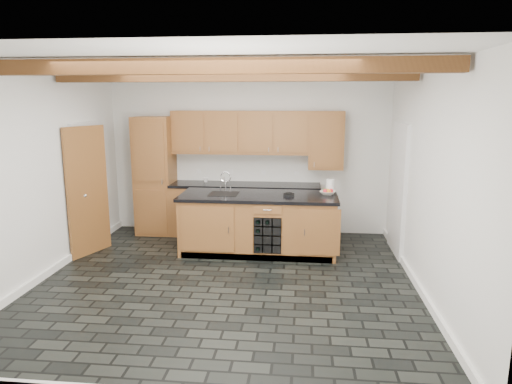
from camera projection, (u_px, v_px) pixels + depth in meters
ground at (226, 282)px, 6.08m from camera, size 5.00×5.00×0.00m
room_shell at (225, 163)px, 6.31m from camera, size 5.01×5.00×5.00m
back_cabinetry at (226, 180)px, 8.11m from camera, size 3.65×0.62×2.20m
island at (259, 224)px, 7.21m from camera, size 2.48×0.96×0.93m
faucet at (224, 191)px, 7.22m from camera, size 0.45×0.40×0.34m
kitchen_scale at (289, 194)px, 7.03m from camera, size 0.17×0.11×0.05m
fruit_bowl at (328, 193)px, 7.12m from camera, size 0.30×0.30×0.06m
fruit_cluster at (328, 191)px, 7.12m from camera, size 0.16×0.17×0.07m
paper_towel at (330, 187)px, 7.18m from camera, size 0.13×0.13×0.23m
mug at (206, 180)px, 8.22m from camera, size 0.12×0.12×0.08m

